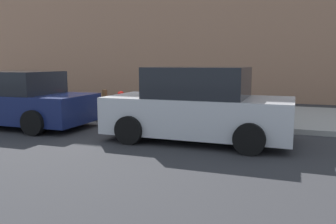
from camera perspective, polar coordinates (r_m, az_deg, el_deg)
ground_plane at (r=11.10m, az=-12.52°, el=-1.47°), size 40.00×40.00×0.00m
sidewalk_curb at (r=13.23m, az=-6.68°, el=0.48°), size 18.00×5.00×0.14m
suitcase_maroon_0 at (r=10.03m, az=9.10°, el=0.13°), size 0.47×0.26×0.64m
suitcase_navy_1 at (r=10.14m, az=6.35°, el=0.56°), size 0.44×0.28×0.98m
suitcase_olive_2 at (r=10.26m, az=3.93°, el=0.92°), size 0.37×0.19×1.00m
suitcase_teal_3 at (r=10.44m, az=1.81°, el=0.78°), size 0.37×0.20×0.91m
suitcase_black_4 at (r=10.57m, az=-0.64°, el=0.43°), size 0.47×0.30×0.81m
suitcase_silver_5 at (r=10.73m, az=-3.16°, el=0.83°), size 0.44×0.29×0.83m
fire_hydrant at (r=11.13m, az=-7.76°, el=1.54°), size 0.39×0.21×0.78m
bollard_post at (r=11.25m, az=-10.38°, el=1.55°), size 0.16×0.16×0.82m
parked_car_silver_0 at (r=8.07m, az=4.97°, el=0.90°), size 4.24×2.14×1.71m
parked_car_navy_1 at (r=10.83m, az=-23.80°, el=1.75°), size 4.51×2.16×1.57m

